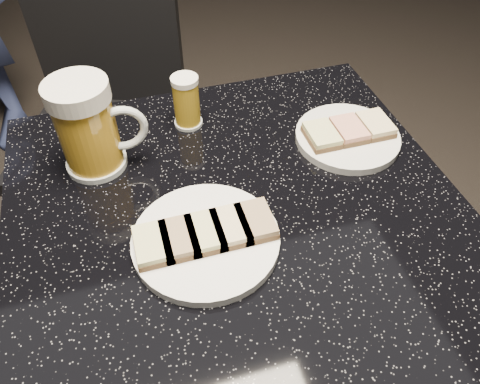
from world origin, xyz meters
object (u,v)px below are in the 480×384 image
chair (105,113)px  plate_large (206,240)px  plate_small (347,137)px  beer_tumbler (186,102)px  table (240,299)px  beer_mug (89,127)px

chair → plate_large: bearing=-79.9°
plate_large → plate_small: size_ratio=1.16×
plate_large → chair: 0.77m
plate_large → beer_tumbler: (0.04, 0.28, 0.04)m
plate_small → table: (-0.23, -0.11, -0.25)m
beer_mug → plate_small: bearing=-8.4°
table → chair: (-0.19, 0.68, -0.01)m
plate_large → beer_tumbler: bearing=82.8°
plate_large → table: plate_large is taller
plate_large → table: (0.06, 0.04, -0.25)m
table → beer_tumbler: size_ratio=7.65×
table → beer_mug: beer_mug is taller
plate_large → chair: chair is taller
beer_mug → chair: beer_mug is taller
chair → beer_tumbler: bearing=-69.5°
plate_small → table: size_ratio=0.24×
table → beer_tumbler: beer_tumbler is taller
beer_mug → beer_tumbler: beer_mug is taller
plate_small → chair: (-0.42, 0.56, -0.26)m
plate_small → beer_tumbler: bearing=153.7°
table → beer_tumbler: bearing=96.4°
plate_small → chair: size_ratio=0.21×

